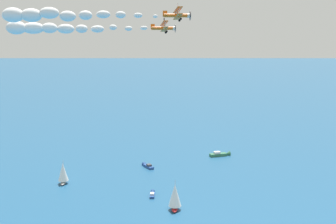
# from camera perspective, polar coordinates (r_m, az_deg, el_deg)

# --- Properties ---
(sailboat_far_port) EXTENTS (5.56, 6.47, 8.64)m
(sailboat_far_port) POSITION_cam_1_polar(r_m,az_deg,el_deg) (162.52, -13.67, -7.84)
(sailboat_far_port) COLOR #9E9993
(sailboat_far_port) RESTS_ON ground_plane
(sailboat_inshore) EXTENTS (6.50, 6.52, 9.28)m
(sailboat_inshore) POSITION_cam_1_polar(r_m,az_deg,el_deg) (135.41, 0.92, -11.11)
(sailboat_inshore) COLOR #B21E1E
(sailboat_inshore) RESTS_ON ground_plane
(motorboat_trailing) EXTENTS (3.12, 7.46, 2.10)m
(motorboat_trailing) POSITION_cam_1_polar(r_m,az_deg,el_deg) (177.90, -2.73, -7.11)
(motorboat_trailing) COLOR #23478C
(motorboat_trailing) RESTS_ON ground_plane
(motorboat_mid_cluster) EXTENTS (9.68, 5.96, 2.75)m
(motorboat_mid_cluster) POSITION_cam_1_polar(r_m,az_deg,el_deg) (195.21, 6.99, -5.55)
(motorboat_mid_cluster) COLOR #33704C
(motorboat_mid_cluster) RESTS_ON ground_plane
(motorboat_outer_ring_b) EXTENTS (5.02, 5.44, 1.71)m
(motorboat_outer_ring_b) POSITION_cam_1_polar(r_m,az_deg,el_deg) (148.04, -2.08, -10.78)
(motorboat_outer_ring_b) COLOR #23478C
(motorboat_outer_ring_b) RESTS_ON ground_plane
(biplane_lead) EXTENTS (6.99, 6.94, 3.67)m
(biplane_lead) POSITION_cam_1_polar(r_m,az_deg,el_deg) (119.73, -0.50, 11.06)
(biplane_lead) COLOR orange
(wingwalker_lead) EXTENTS (0.87, 1.31, 1.53)m
(wingwalker_lead) POSITION_cam_1_polar(r_m,az_deg,el_deg) (120.14, -0.52, 12.07)
(wingwalker_lead) COLOR black
(smoke_trail_lead) EXTENTS (33.15, 21.30, 4.07)m
(smoke_trail_lead) POSITION_cam_1_polar(r_m,az_deg,el_deg) (119.36, -15.71, 10.61)
(smoke_trail_lead) COLOR white
(biplane_wingman) EXTENTS (6.99, 6.94, 3.67)m
(biplane_wingman) POSITION_cam_1_polar(r_m,az_deg,el_deg) (107.77, 1.31, 12.69)
(biplane_wingman) COLOR orange
(wingwalker_wingman) EXTENTS (0.87, 1.31, 1.53)m
(wingwalker_wingman) POSITION_cam_1_polar(r_m,az_deg,el_deg) (108.23, 1.29, 13.80)
(wingwalker_wingman) COLOR white
(smoke_trail_wingman) EXTENTS (31.71, 22.29, 4.05)m
(smoke_trail_wingman) POSITION_cam_1_polar(r_m,az_deg,el_deg) (107.20, -15.71, 12.25)
(smoke_trail_wingman) COLOR white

